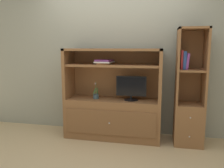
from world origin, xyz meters
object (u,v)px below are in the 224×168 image
Objects in this scene: potted_plant at (96,96)px; tv_monitor at (131,88)px; upright_book_row at (185,60)px; media_console at (113,109)px; magazine_stack at (104,62)px; bookshelf_tall at (189,106)px.

tv_monitor is at bearing 1.20° from potted_plant.
media_console is at bearing 179.74° from upright_book_row.
upright_book_row reaches higher than magazine_stack.
magazine_stack reaches higher than tv_monitor.
tv_monitor is 1.36× the size of magazine_stack.
media_console is at bearing 6.23° from potted_plant.
upright_book_row is (1.34, 0.02, 0.58)m from potted_plant.
tv_monitor is 0.58m from magazine_stack.
upright_book_row reaches higher than tv_monitor.
upright_book_row is at bearing 0.93° from tv_monitor.
media_console is at bearing 176.60° from tv_monitor.
media_console reaches higher than magazine_stack.
potted_plant is 1.44m from bookshelf_tall.
media_console is 0.46m from tv_monitor.
media_console is 0.34m from potted_plant.
potted_plant is 0.15× the size of bookshelf_tall.
bookshelf_tall is (0.87, 0.02, -0.25)m from tv_monitor.
magazine_stack is 0.20× the size of bookshelf_tall.
media_console is at bearing 2.49° from magazine_stack.
bookshelf_tall is at bearing 0.47° from magazine_stack.
bookshelf_tall is (1.43, 0.03, -0.10)m from potted_plant.
upright_book_row is (1.20, 0.00, 0.04)m from magazine_stack.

